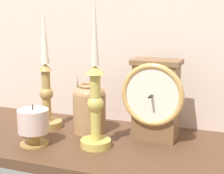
% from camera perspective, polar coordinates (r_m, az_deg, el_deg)
% --- Properties ---
extents(ground_plane, '(1.00, 0.36, 0.02)m').
position_cam_1_polar(ground_plane, '(0.91, -1.02, -9.36)').
color(ground_plane, '#533523').
extents(back_wall, '(1.20, 0.02, 0.65)m').
position_cam_1_polar(back_wall, '(1.02, 2.93, 12.38)').
color(back_wall, beige).
rests_on(back_wall, ground_plane).
extents(mantel_clock, '(0.15, 0.10, 0.20)m').
position_cam_1_polar(mantel_clock, '(0.89, 6.93, -1.83)').
color(mantel_clock, brown).
rests_on(mantel_clock, ground_plane).
extents(candlestick_tall_left, '(0.08, 0.08, 0.34)m').
position_cam_1_polar(candlestick_tall_left, '(1.00, -10.49, -0.28)').
color(candlestick_tall_left, tan).
rests_on(candlestick_tall_left, ground_plane).
extents(candlestick_tall_center, '(0.07, 0.07, 0.37)m').
position_cam_1_polar(candlestick_tall_center, '(0.83, -2.68, -1.96)').
color(candlestick_tall_center, tan).
rests_on(candlestick_tall_center, ground_plane).
extents(brass_vase_jar, '(0.09, 0.09, 0.13)m').
position_cam_1_polar(brass_vase_jar, '(0.95, -3.65, -3.21)').
color(brass_vase_jar, tan).
rests_on(brass_vase_jar, ground_plane).
extents(pillar_candle_front, '(0.08, 0.08, 0.10)m').
position_cam_1_polar(pillar_candle_front, '(0.88, -12.45, -5.90)').
color(pillar_candle_front, '#B18745').
rests_on(pillar_candle_front, ground_plane).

